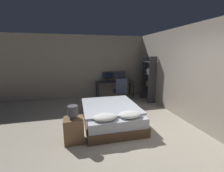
{
  "coord_description": "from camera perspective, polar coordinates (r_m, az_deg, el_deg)",
  "views": [
    {
      "loc": [
        -1.13,
        -2.62,
        1.93
      ],
      "look_at": [
        0.15,
        2.64,
        0.75
      ],
      "focal_mm": 24.0,
      "sensor_mm": 36.0,
      "label": 1
    }
  ],
  "objects": [
    {
      "name": "ground_plane",
      "position": [
        3.44,
        8.63,
        -21.94
      ],
      "size": [
        20.0,
        20.0,
        0.0
      ],
      "primitive_type": "plane",
      "color": "#B2A893"
    },
    {
      "name": "wall_back",
      "position": [
        6.78,
        -4.12,
        7.36
      ],
      "size": [
        12.0,
        0.06,
        2.7
      ],
      "color": "#9E9384",
      "rests_on": "ground_plane"
    },
    {
      "name": "wall_side_right",
      "position": [
        5.17,
        22.94,
        4.89
      ],
      "size": [
        0.06,
        12.0,
        2.7
      ],
      "color": "#9E9384",
      "rests_on": "ground_plane"
    },
    {
      "name": "bed",
      "position": [
        4.25,
        -0.45,
        -10.86
      ],
      "size": [
        1.49,
        1.94,
        0.59
      ],
      "color": "brown",
      "rests_on": "ground_plane"
    },
    {
      "name": "nightstand",
      "position": [
        3.54,
        -14.28,
        -15.92
      ],
      "size": [
        0.42,
        0.36,
        0.56
      ],
      "color": "brown",
      "rests_on": "ground_plane"
    },
    {
      "name": "bedside_lamp",
      "position": [
        3.35,
        -14.68,
        -9.16
      ],
      "size": [
        0.22,
        0.22,
        0.28
      ],
      "color": "gray",
      "rests_on": "nightstand"
    },
    {
      "name": "desk",
      "position": [
        6.64,
        1.14,
        1.13
      ],
      "size": [
        1.69,
        0.59,
        0.73
      ],
      "color": "#38383D",
      "rests_on": "ground_plane"
    },
    {
      "name": "monitor_left",
      "position": [
        6.71,
        -1.54,
        3.91
      ],
      "size": [
        0.51,
        0.16,
        0.38
      ],
      "color": "black",
      "rests_on": "desk"
    },
    {
      "name": "monitor_right",
      "position": [
        6.85,
        2.95,
        4.07
      ],
      "size": [
        0.51,
        0.16,
        0.38
      ],
      "color": "black",
      "rests_on": "desk"
    },
    {
      "name": "keyboard",
      "position": [
        6.44,
        1.59,
        1.62
      ],
      "size": [
        0.41,
        0.13,
        0.02
      ],
      "color": "black",
      "rests_on": "desk"
    },
    {
      "name": "computer_mouse",
      "position": [
        6.52,
        4.1,
        1.81
      ],
      "size": [
        0.07,
        0.05,
        0.04
      ],
      "color": "black",
      "rests_on": "desk"
    },
    {
      "name": "office_chair",
      "position": [
        5.97,
        3.15,
        -2.48
      ],
      "size": [
        0.52,
        0.52,
        1.0
      ],
      "color": "black",
      "rests_on": "ground_plane"
    },
    {
      "name": "bookshelf",
      "position": [
        6.22,
        13.96,
        3.37
      ],
      "size": [
        0.3,
        0.73,
        1.82
      ],
      "color": "#333338",
      "rests_on": "ground_plane"
    }
  ]
}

